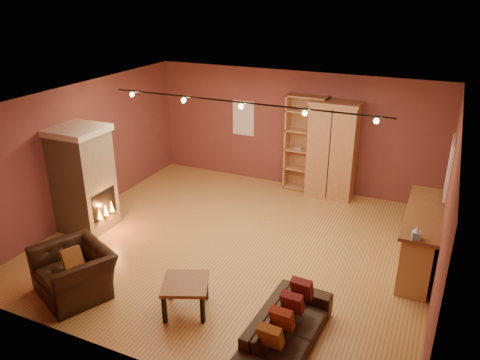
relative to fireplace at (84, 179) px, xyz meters
The scene contains 16 objects.
floor 3.28m from the fireplace, 11.16° to the left, with size 7.00×7.00×0.00m, color #A37539.
ceiling 3.55m from the fireplace, 11.16° to the left, with size 7.00×7.00×0.00m, color brown.
back_wall 4.92m from the fireplace, 51.69° to the left, with size 7.00×0.02×2.80m, color brown.
left_wall 0.83m from the fireplace, 127.41° to the left, with size 0.02×6.50×2.80m, color brown.
right_wall 6.58m from the fireplace, ahead, with size 0.02×6.50×2.80m, color brown.
fireplace is the anchor object (origin of this frame).
back_window 4.24m from the fireplace, 65.55° to the left, with size 0.56×0.04×0.86m, color white.
bookcase 5.05m from the fireplace, 47.62° to the left, with size 0.94×0.37×2.30m.
armoire 5.41m from the fireplace, 41.18° to the left, with size 1.11×0.63×2.25m.
bar_counter 6.39m from the fireplace, 11.31° to the left, with size 0.60×2.24×1.07m.
tissue_box 6.20m from the fireplace, ahead, with size 0.14×0.14×0.22m.
right_window 6.84m from the fireplace, 17.08° to the left, with size 0.05×0.90×1.00m, color white.
loveseat 5.11m from the fireplace, 18.41° to the right, with size 0.65×1.91×0.78m.
armchair 2.33m from the fireplace, 54.12° to the right, with size 1.39×1.19×1.03m.
coffee_table 3.56m from the fireplace, 25.29° to the right, with size 0.88×0.88×0.51m.
track_rail 3.54m from the fireplace, 14.74° to the left, with size 5.20×0.09×0.13m.
Camera 1 is at (3.28, -7.07, 4.59)m, focal length 35.00 mm.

